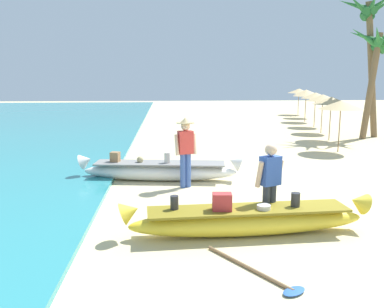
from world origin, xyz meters
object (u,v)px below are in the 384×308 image
(palm_tree_tall_inland, at_px, (369,23))
(paddle, at_px, (261,274))
(boat_white_midground, at_px, (160,170))
(person_vendor_hatted, at_px, (185,147))
(person_tourist_customer, at_px, (270,181))
(boat_yellow_foreground, at_px, (248,220))
(palm_tree_leaning_seaward, at_px, (377,49))

(palm_tree_tall_inland, height_order, paddle, palm_tree_tall_inland)
(boat_white_midground, distance_m, person_vendor_hatted, 1.25)
(person_tourist_customer, bearing_deg, boat_yellow_foreground, -144.92)
(person_tourist_customer, xyz_separation_m, palm_tree_tall_inland, (7.12, 11.19, 4.21))
(boat_yellow_foreground, xyz_separation_m, person_tourist_customer, (0.46, 0.32, 0.61))
(boat_yellow_foreground, relative_size, person_tourist_customer, 2.86)
(person_vendor_hatted, xyz_separation_m, palm_tree_tall_inland, (8.52, 8.29, 4.08))
(person_tourist_customer, distance_m, palm_tree_tall_inland, 13.92)
(person_vendor_hatted, xyz_separation_m, paddle, (0.84, -4.77, -0.99))
(person_vendor_hatted, distance_m, palm_tree_tall_inland, 12.57)
(person_vendor_hatted, distance_m, person_tourist_customer, 3.23)
(boat_white_midground, height_order, person_tourist_customer, person_tourist_customer)
(paddle, bearing_deg, boat_white_midground, 105.34)
(boat_yellow_foreground, relative_size, person_vendor_hatted, 2.55)
(palm_tree_tall_inland, height_order, palm_tree_leaning_seaward, palm_tree_tall_inland)
(palm_tree_leaning_seaward, bearing_deg, palm_tree_tall_inland, 110.54)
(paddle, bearing_deg, palm_tree_leaning_seaward, 57.87)
(paddle, bearing_deg, palm_tree_tall_inland, 59.54)
(palm_tree_tall_inland, bearing_deg, person_vendor_hatted, -135.80)
(person_tourist_customer, bearing_deg, palm_tree_tall_inland, 57.55)
(boat_yellow_foreground, relative_size, palm_tree_tall_inland, 0.71)
(boat_yellow_foreground, bearing_deg, paddle, -93.80)
(palm_tree_leaning_seaward, bearing_deg, boat_white_midground, -143.17)
(boat_yellow_foreground, distance_m, palm_tree_leaning_seaward, 13.96)
(palm_tree_tall_inland, xyz_separation_m, paddle, (-7.68, -13.05, -5.07))
(boat_yellow_foreground, bearing_deg, person_vendor_hatted, 106.32)
(boat_yellow_foreground, xyz_separation_m, paddle, (-0.10, -1.54, -0.25))
(boat_yellow_foreground, distance_m, boat_white_midground, 4.29)
(palm_tree_leaning_seaward, height_order, paddle, palm_tree_leaning_seaward)
(boat_yellow_foreground, xyz_separation_m, person_vendor_hatted, (-0.95, 3.23, 0.75))
(palm_tree_tall_inland, bearing_deg, person_tourist_customer, -122.45)
(boat_white_midground, relative_size, palm_tree_tall_inland, 0.70)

